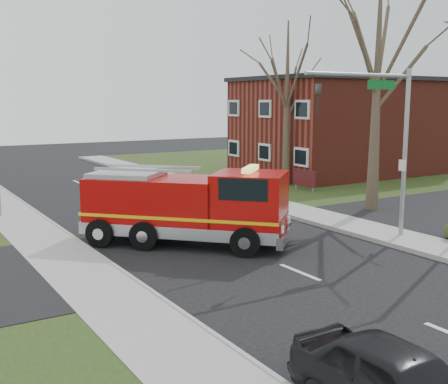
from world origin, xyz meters
TOP-DOWN VIEW (x-y plane):
  - ground at (0.00, 0.00)m, footprint 120.00×120.00m
  - sidewalk_right at (6.20, 0.00)m, footprint 2.40×80.00m
  - sidewalk_left at (-6.20, 0.00)m, footprint 2.40×80.00m
  - brick_building at (19.00, 18.00)m, footprint 15.40×10.40m
  - health_center_sign at (10.50, 12.50)m, footprint 0.12×2.00m
  - bare_tree_near at (9.50, 6.00)m, footprint 6.00×6.00m
  - bare_tree_far at (11.00, 15.00)m, footprint 5.25×5.25m
  - traffic_signal_mast at (5.21, 1.50)m, footprint 5.29×0.18m
  - fire_engine at (-1.34, 5.20)m, footprint 7.31×7.40m

SIDE VIEW (x-z plane):
  - ground at x=0.00m, z-range 0.00..0.00m
  - sidewalk_right at x=6.20m, z-range 0.00..0.15m
  - sidewalk_left at x=-6.20m, z-range 0.00..0.15m
  - health_center_sign at x=10.50m, z-range 0.18..1.58m
  - fire_engine at x=-1.34m, z-range -0.15..2.98m
  - brick_building at x=19.00m, z-range 0.03..7.28m
  - traffic_signal_mast at x=5.21m, z-range 1.31..8.11m
  - bare_tree_far at x=11.00m, z-range 1.24..11.74m
  - bare_tree_near at x=9.50m, z-range 1.41..13.41m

